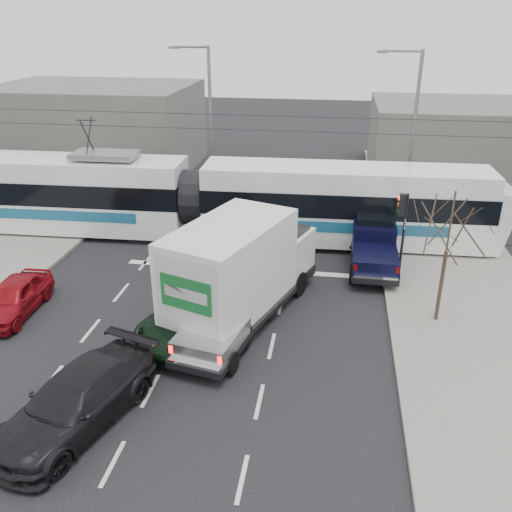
# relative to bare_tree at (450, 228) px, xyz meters

# --- Properties ---
(ground) EXTENTS (120.00, 120.00, 0.00)m
(ground) POSITION_rel_bare_tree_xyz_m (-7.60, -2.50, -3.79)
(ground) COLOR black
(ground) RESTS_ON ground
(sidewalk_right) EXTENTS (6.00, 60.00, 0.15)m
(sidewalk_right) POSITION_rel_bare_tree_xyz_m (1.40, -2.50, -3.72)
(sidewalk_right) COLOR gray
(sidewalk_right) RESTS_ON ground
(rails) EXTENTS (60.00, 1.60, 0.03)m
(rails) POSITION_rel_bare_tree_xyz_m (-7.60, 7.50, -3.78)
(rails) COLOR #33302D
(rails) RESTS_ON ground
(building_left) EXTENTS (14.00, 10.00, 6.00)m
(building_left) POSITION_rel_bare_tree_xyz_m (-21.60, 19.50, -0.79)
(building_left) COLOR slate
(building_left) RESTS_ON ground
(building_right) EXTENTS (12.00, 10.00, 5.00)m
(building_right) POSITION_rel_bare_tree_xyz_m (4.40, 21.50, -1.29)
(building_right) COLOR slate
(building_right) RESTS_ON ground
(bare_tree) EXTENTS (2.40, 2.40, 5.00)m
(bare_tree) POSITION_rel_bare_tree_xyz_m (0.00, 0.00, 0.00)
(bare_tree) COLOR #47382B
(bare_tree) RESTS_ON ground
(traffic_signal) EXTENTS (0.44, 0.44, 3.60)m
(traffic_signal) POSITION_rel_bare_tree_xyz_m (-1.13, 4.00, -1.05)
(traffic_signal) COLOR black
(traffic_signal) RESTS_ON ground
(street_lamp_near) EXTENTS (2.38, 0.25, 9.00)m
(street_lamp_near) POSITION_rel_bare_tree_xyz_m (-0.29, 11.50, 1.32)
(street_lamp_near) COLOR slate
(street_lamp_near) RESTS_ON ground
(street_lamp_far) EXTENTS (2.38, 0.25, 9.00)m
(street_lamp_far) POSITION_rel_bare_tree_xyz_m (-11.79, 13.50, 1.32)
(street_lamp_far) COLOR slate
(street_lamp_far) RESTS_ON ground
(catenary) EXTENTS (60.00, 0.20, 7.00)m
(catenary) POSITION_rel_bare_tree_xyz_m (-7.60, 7.50, 0.09)
(catenary) COLOR black
(catenary) RESTS_ON ground
(tram) EXTENTS (28.84, 3.72, 5.87)m
(tram) POSITION_rel_bare_tree_xyz_m (-11.07, 6.99, -1.71)
(tram) COLOR white
(tram) RESTS_ON ground
(silver_pickup) EXTENTS (3.01, 5.85, 2.03)m
(silver_pickup) POSITION_rel_bare_tree_xyz_m (-7.41, -1.98, -2.79)
(silver_pickup) COLOR black
(silver_pickup) RESTS_ON ground
(box_truck) EXTENTS (5.27, 8.40, 3.97)m
(box_truck) POSITION_rel_bare_tree_xyz_m (-7.33, -0.68, -1.83)
(box_truck) COLOR black
(box_truck) RESTS_ON ground
(navy_pickup) EXTENTS (2.10, 5.29, 2.22)m
(navy_pickup) POSITION_rel_bare_tree_xyz_m (-2.15, 4.84, -2.70)
(navy_pickup) COLOR black
(navy_pickup) RESTS_ON ground
(green_car) EXTENTS (3.71, 6.11, 1.58)m
(green_car) POSITION_rel_bare_tree_xyz_m (-8.79, -1.95, -3.00)
(green_car) COLOR black
(green_car) RESTS_ON ground
(red_car) EXTENTS (1.80, 4.12, 1.38)m
(red_car) POSITION_rel_bare_tree_xyz_m (-15.97, -1.72, -3.10)
(red_car) COLOR maroon
(red_car) RESTS_ON ground
(dark_car) EXTENTS (3.73, 5.81, 1.57)m
(dark_car) POSITION_rel_bare_tree_xyz_m (-10.81, -7.20, -3.01)
(dark_car) COLOR black
(dark_car) RESTS_ON ground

